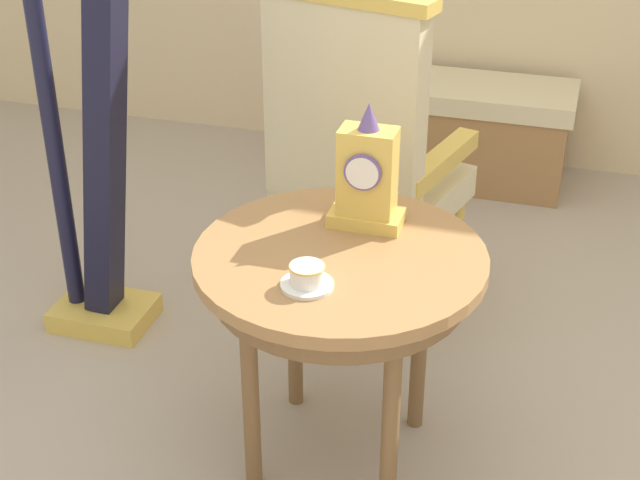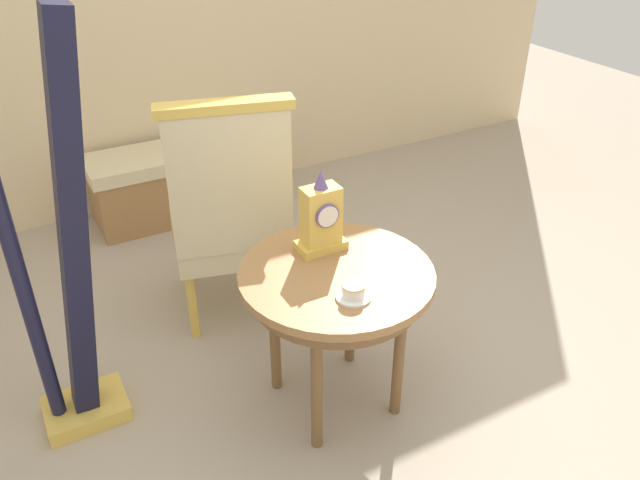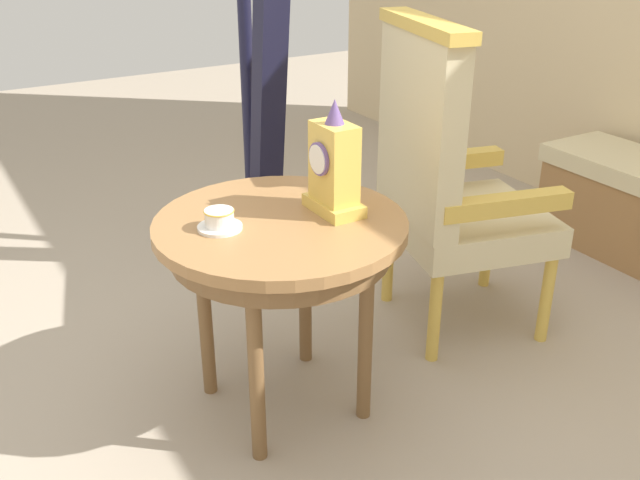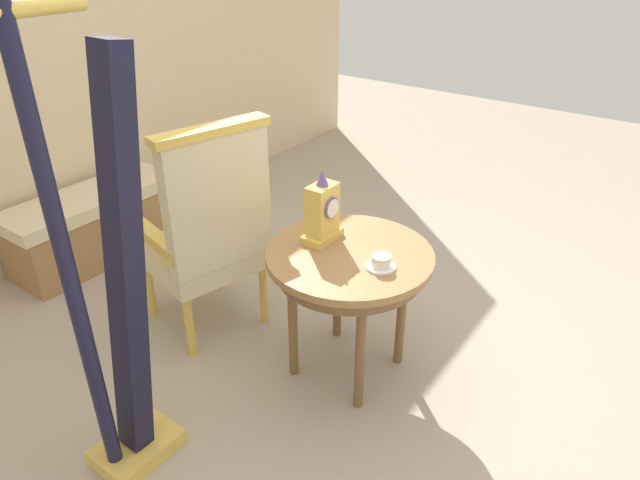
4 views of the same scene
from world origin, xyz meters
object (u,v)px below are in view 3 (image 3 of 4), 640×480
(side_table, at_px, (281,244))
(harp, at_px, (262,102))
(armchair, at_px, (447,178))
(mantel_clock, at_px, (334,168))
(teacup_left, at_px, (219,220))

(side_table, height_order, harp, harp)
(armchair, relative_size, harp, 0.63)
(harp, bearing_deg, mantel_clock, -14.34)
(mantel_clock, bearing_deg, harp, 165.66)
(teacup_left, distance_m, armchair, 0.92)
(teacup_left, relative_size, armchair, 0.11)
(teacup_left, height_order, harp, harp)
(teacup_left, height_order, mantel_clock, mantel_clock)
(side_table, bearing_deg, harp, 156.05)
(armchair, bearing_deg, harp, -156.59)
(side_table, bearing_deg, mantel_clock, 81.62)
(teacup_left, bearing_deg, harp, 146.55)
(teacup_left, distance_m, harp, 1.05)
(side_table, relative_size, harp, 0.40)
(teacup_left, bearing_deg, mantel_clock, 80.58)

